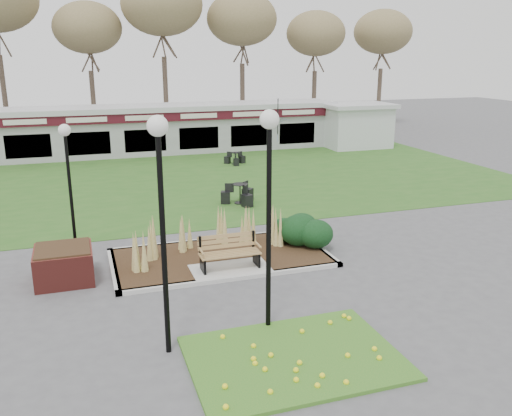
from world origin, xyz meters
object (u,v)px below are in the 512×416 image
object	(u,v)px
lamp_post_mid_right	(68,164)
car_black	(12,131)
service_hut	(356,125)
lamp_post_near_right	(269,174)
patio_umbrella	(278,129)
brick_planter	(64,264)
food_pavilion	(142,129)
lamp_post_near_left	(160,185)
bistro_set_d	(235,160)
bistro_set_c	(240,197)
park_bench	(229,252)

from	to	relation	value
lamp_post_mid_right	car_black	size ratio (longest dim) A/B	0.83
car_black	service_hut	bearing A→B (deg)	-130.46
lamp_post_near_right	lamp_post_mid_right	world-z (taller)	lamp_post_near_right
service_hut	patio_umbrella	size ratio (longest dim) A/B	1.90
brick_planter	lamp_post_mid_right	bearing A→B (deg)	75.86
food_pavilion	lamp_post_near_left	distance (m)	23.67
brick_planter	bistro_set_d	distance (m)	16.44
brick_planter	service_hut	size ratio (longest dim) A/B	0.34
brick_planter	patio_umbrella	distance (m)	21.11
food_pavilion	lamp_post_near_left	xyz separation A→B (m)	(-2.34, -23.46, 2.07)
bistro_set_c	brick_planter	bearing A→B (deg)	-138.41
patio_umbrella	car_black	xyz separation A→B (m)	(-16.08, 9.00, -0.57)
park_bench	lamp_post_near_left	xyz separation A→B (m)	(-2.34, -3.75, 2.95)
lamp_post_near_right	car_black	distance (m)	31.34
patio_umbrella	bistro_set_c	bearing A→B (deg)	-117.54
patio_umbrella	park_bench	bearing A→B (deg)	-114.48
lamp_post_mid_right	lamp_post_near_right	bearing A→B (deg)	-53.52
lamp_post_near_left	patio_umbrella	xyz separation A→B (m)	(10.43, 21.50, -2.16)
brick_planter	lamp_post_near_right	distance (m)	6.77
patio_umbrella	service_hut	bearing A→B (deg)	0.00
food_pavilion	car_black	bearing A→B (deg)	138.66
park_bench	bistro_set_d	xyz separation A→B (m)	(4.41, 14.63, -0.35)
food_pavilion	patio_umbrella	xyz separation A→B (m)	(8.08, -1.96, -0.10)
service_hut	lamp_post_near_left	bearing A→B (deg)	-126.39
lamp_post_near_left	service_hut	bearing A→B (deg)	53.61
brick_planter	food_pavilion	bearing A→B (deg)	76.94
food_pavilion	bistro_set_d	xyz separation A→B (m)	(4.41, -5.09, -1.24)
park_bench	bistro_set_d	size ratio (longest dim) A/B	1.41
park_bench	lamp_post_mid_right	world-z (taller)	lamp_post_mid_right
park_bench	patio_umbrella	world-z (taller)	patio_umbrella
bistro_set_c	patio_umbrella	world-z (taller)	patio_umbrella
lamp_post_near_left	lamp_post_near_right	distance (m)	2.31
lamp_post_near_right	patio_umbrella	bearing A→B (deg)	69.00
lamp_post_near_left	lamp_post_near_right	xyz separation A→B (m)	(2.29, 0.31, 0.00)
service_hut	bistro_set_d	world-z (taller)	service_hut
lamp_post_mid_right	park_bench	bearing A→B (deg)	-26.15
lamp_post_near_left	car_black	world-z (taller)	lamp_post_near_left
car_black	lamp_post_mid_right	bearing A→B (deg)	171.25
service_hut	patio_umbrella	xyz separation A→B (m)	(-5.42, -0.00, -0.07)
lamp_post_mid_right	brick_planter	bearing A→B (deg)	-104.14
bistro_set_c	car_black	world-z (taller)	car_black
park_bench	bistro_set_c	distance (m)	7.13
lamp_post_near_left	lamp_post_mid_right	size ratio (longest dim) A/B	1.19
service_hut	patio_umbrella	distance (m)	5.42
bistro_set_d	car_black	xyz separation A→B (m)	(-12.41, 12.12, 0.57)
lamp_post_near_left	patio_umbrella	world-z (taller)	lamp_post_near_left
patio_umbrella	brick_planter	bearing A→B (deg)	-126.29
lamp_post_near_left	bistro_set_c	distance (m)	11.93
lamp_post_mid_right	bistro_set_c	bearing A→B (deg)	36.35
bistro_set_c	lamp_post_near_right	bearing A→B (deg)	-103.22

